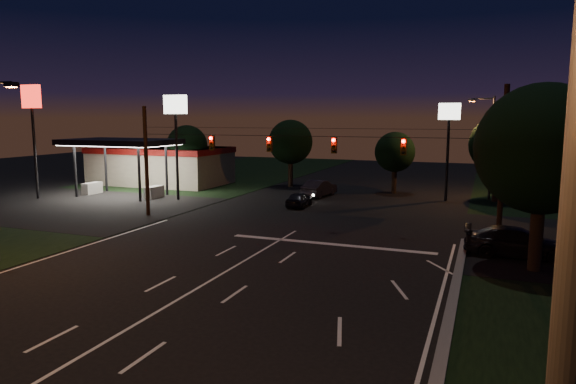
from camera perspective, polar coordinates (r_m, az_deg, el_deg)
The scene contains 20 objects.
ground at distance 20.80m, azimuth -13.04°, elevation -12.10°, with size 140.00×140.00×0.00m, color black.
cross_street_left at distance 45.25m, azimuth -22.68°, elevation -1.51°, with size 20.00×16.00×0.02m, color black.
center_line at distance 16.62m, azimuth -25.34°, elevation -18.08°, with size 0.14×40.00×0.01m, color silver.
stop_bar at distance 29.59m, azimuth 4.62°, elevation -5.77°, with size 12.00×0.50×0.01m, color silver.
utility_pole_right at distance 31.86m, azimuth 22.28°, elevation -5.37°, with size 0.30×0.30×9.00m, color black.
utility_pole_left at distance 39.38m, azimuth -15.25°, elevation -2.53°, with size 0.28×0.28×8.00m, color black.
signal_span at distance 32.99m, azimuth 1.44°, elevation 5.36°, with size 24.00×0.40×1.56m.
gas_station at distance 57.17m, azimuth -14.17°, elevation 3.20°, with size 14.20×16.10×5.25m.
pole_sign_left_near at distance 45.60m, azimuth -12.37°, elevation 7.82°, with size 2.20×0.30×9.10m.
pole_sign_left_far at distance 50.39m, azimuth -26.55°, elevation 7.90°, with size 2.00×0.30×10.00m.
pole_sign_right at distance 46.15m, azimuth 17.43°, elevation 6.72°, with size 1.80×0.30×8.40m.
street_light_right_far at distance 48.08m, azimuth 21.41°, elevation 5.39°, with size 2.20×0.35×9.00m.
tree_right_near at distance 26.35m, azimuth 26.43°, elevation 4.16°, with size 6.00×6.00×8.76m.
tree_far_a at distance 54.65m, azimuth -11.07°, elevation 5.04°, with size 4.20×4.20×6.42m.
tree_far_b at distance 53.75m, azimuth 0.35°, elevation 5.52°, with size 4.60×4.60×6.98m.
tree_far_c at distance 49.92m, azimuth 11.83°, elevation 4.32°, with size 3.80×3.80×5.86m.
tree_far_d at distance 47.24m, azimuth 22.33°, elevation 4.79°, with size 4.80×4.80×7.30m.
car_oncoming_a at distance 41.59m, azimuth 1.26°, elevation -0.82°, with size 1.45×3.59×1.22m, color black.
car_oncoming_b at distance 47.09m, azimuth 3.49°, elevation 0.42°, with size 1.62×4.64×1.53m, color black.
car_cross at distance 29.21m, azimuth 24.14°, elevation -5.13°, with size 2.15×5.29×1.53m, color black.
Camera 1 is at (11.15, -16.04, 7.15)m, focal length 32.00 mm.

